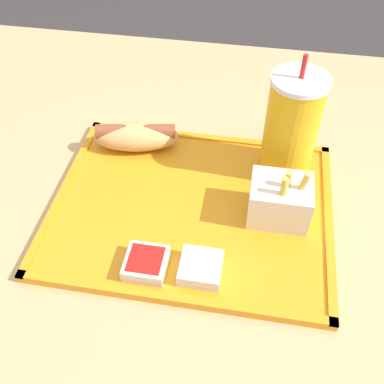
% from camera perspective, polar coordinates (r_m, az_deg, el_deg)
% --- Properties ---
extents(dining_table, '(1.37, 1.10, 0.76)m').
position_cam_1_polar(dining_table, '(1.00, 2.33, -18.67)').
color(dining_table, tan).
rests_on(dining_table, ground_plane).
extents(food_tray, '(0.42, 0.34, 0.01)m').
position_cam_1_polar(food_tray, '(0.69, 0.00, -1.97)').
color(food_tray, orange).
rests_on(food_tray, dining_table).
extents(soda_cup, '(0.08, 0.08, 0.21)m').
position_cam_1_polar(soda_cup, '(0.70, 12.51, 8.08)').
color(soda_cup, gold).
rests_on(soda_cup, food_tray).
extents(hot_dog_far, '(0.15, 0.08, 0.05)m').
position_cam_1_polar(hot_dog_far, '(0.77, -7.12, 7.11)').
color(hot_dog_far, tan).
rests_on(hot_dog_far, food_tray).
extents(fries_carton, '(0.09, 0.07, 0.09)m').
position_cam_1_polar(fries_carton, '(0.66, 11.11, -1.05)').
color(fries_carton, silver).
rests_on(fries_carton, food_tray).
extents(sauce_cup_mayo, '(0.06, 0.06, 0.02)m').
position_cam_1_polar(sauce_cup_mayo, '(0.60, 1.13, -9.57)').
color(sauce_cup_mayo, silver).
rests_on(sauce_cup_mayo, food_tray).
extents(sauce_cup_ketchup, '(0.06, 0.06, 0.02)m').
position_cam_1_polar(sauce_cup_ketchup, '(0.61, -5.86, -8.98)').
color(sauce_cup_ketchup, silver).
rests_on(sauce_cup_ketchup, food_tray).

